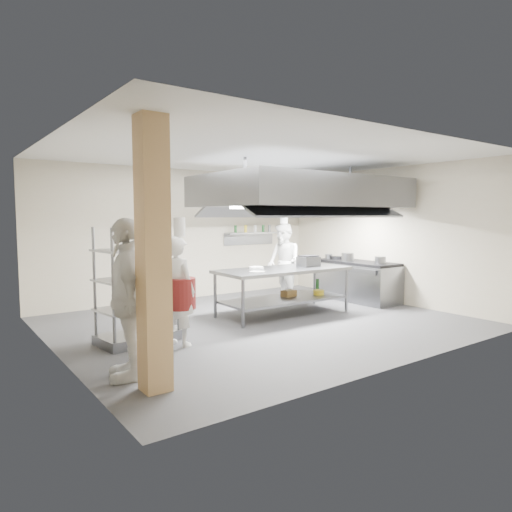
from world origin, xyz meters
TOP-DOWN VIEW (x-y plane):
  - floor at (0.00, 0.00)m, footprint 7.00×7.00m
  - ceiling at (0.00, 0.00)m, footprint 7.00×7.00m
  - wall_back at (0.00, 3.00)m, footprint 7.00×0.00m
  - wall_left at (-3.50, 0.00)m, footprint 0.00×6.00m
  - wall_right at (3.50, 0.00)m, footprint 0.00×6.00m
  - column at (-2.90, -1.90)m, footprint 0.30×0.30m
  - exhaust_hood at (1.30, 0.40)m, footprint 4.00×2.50m
  - hood_strip_a at (0.40, 0.40)m, footprint 1.60×0.12m
  - hood_strip_b at (2.20, 0.40)m, footprint 1.60×0.12m
  - wall_shelf at (1.80, 2.84)m, footprint 1.50×0.28m
  - island at (0.74, 0.30)m, footprint 2.70×1.16m
  - island_worktop at (0.74, 0.30)m, footprint 2.70×1.16m
  - island_undershelf at (0.74, 0.30)m, footprint 2.48×1.05m
  - pass_rack at (-2.32, 0.07)m, footprint 1.26×0.85m
  - cooking_range at (3.08, 0.50)m, footprint 0.80×2.00m
  - range_top at (3.08, 0.50)m, footprint 0.78×1.96m
  - chef_head at (-1.90, -0.44)m, footprint 0.60×0.70m
  - chef_line at (1.62, 1.37)m, footprint 0.78×0.94m
  - chef_plating at (-3.00, -1.35)m, footprint 0.78×1.21m
  - griddle at (1.39, 0.30)m, footprint 0.40×0.31m
  - wicker_basket at (0.96, 0.39)m, footprint 0.31×0.23m
  - stockpot at (2.86, 0.58)m, footprint 0.28×0.28m
  - plate_stack at (-2.32, 0.07)m, footprint 0.28×0.28m

SIDE VIEW (x-z plane):
  - floor at x=0.00m, z-range 0.00..0.00m
  - island_undershelf at x=0.74m, z-range 0.28..0.32m
  - wicker_basket at x=0.96m, z-range 0.32..0.44m
  - cooking_range at x=3.08m, z-range 0.00..0.84m
  - island at x=0.74m, z-range 0.00..0.91m
  - plate_stack at x=-2.32m, z-range 0.54..0.59m
  - chef_head at x=-1.90m, z-range 0.00..1.64m
  - range_top at x=3.08m, z-range 0.84..0.90m
  - island_worktop at x=0.74m, z-range 0.85..0.91m
  - pass_rack at x=-2.32m, z-range 0.00..1.77m
  - chef_line at x=1.62m, z-range 0.00..1.77m
  - chef_plating at x=-3.00m, z-range 0.00..1.91m
  - stockpot at x=2.86m, z-range 0.90..1.10m
  - griddle at x=1.39m, z-range 0.91..1.11m
  - wall_back at x=0.00m, z-range -2.00..5.00m
  - wall_left at x=-3.50m, z-range -1.50..4.50m
  - wall_right at x=3.50m, z-range -1.50..4.50m
  - column at x=-2.90m, z-range 0.00..3.00m
  - wall_shelf at x=1.80m, z-range 1.48..1.52m
  - hood_strip_a at x=0.40m, z-range 2.06..2.10m
  - hood_strip_b at x=2.20m, z-range 2.06..2.10m
  - exhaust_hood at x=1.30m, z-range 2.10..2.70m
  - ceiling at x=0.00m, z-range 3.00..3.00m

